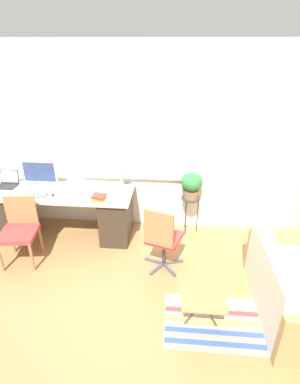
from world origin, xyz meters
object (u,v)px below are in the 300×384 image
at_px(mouse, 53,195).
at_px(desk_chair_wooden, 19,228).
at_px(book_stack, 99,198).
at_px(potted_plant, 192,184).
at_px(office_chair_swivel, 162,238).
at_px(keyboard, 32,195).
at_px(laptop, 8,183).
at_px(couch_loveseat, 294,291).
at_px(plant_stand, 190,201).
at_px(folding_stool, 203,300).
at_px(desk_lamp, 121,171).
at_px(monitor, 40,174).

relative_size(mouse, desk_chair_wooden, 0.07).
relative_size(book_stack, potted_plant, 0.53).
bearing_deg(office_chair_swivel, keyboard, 2.82).
bearing_deg(laptop, couch_loveseat, -19.38).
bearing_deg(desk_chair_wooden, plant_stand, 13.44).
relative_size(mouse, office_chair_swivel, 0.06).
height_order(laptop, couch_loveseat, laptop).
bearing_deg(desk_chair_wooden, folding_stool, -28.02).
relative_size(laptop, book_stack, 1.33).
bearing_deg(mouse, couch_loveseat, -19.53).
bearing_deg(couch_loveseat, desk_chair_wooden, 79.74).
relative_size(keyboard, book_stack, 1.98).
relative_size(book_stack, office_chair_swivel, 0.23).
bearing_deg(plant_stand, keyboard, -170.14).
height_order(desk_lamp, plant_stand, desk_lamp).
bearing_deg(desk_chair_wooden, desk_lamp, 24.24).
distance_m(monitor, office_chair_swivel, 2.04).
xyz_separation_m(monitor, keyboard, (-0.03, -0.28, -0.21)).
relative_size(desk_lamp, folding_stool, 0.87).
xyz_separation_m(desk_lamp, folding_stool, (1.08, -1.64, -0.66)).
height_order(monitor, couch_loveseat, monitor).
bearing_deg(office_chair_swivel, monitor, -5.20).
bearing_deg(desk_chair_wooden, keyboard, 80.89).
relative_size(keyboard, mouse, 7.28).
bearing_deg(plant_stand, potted_plant, 45.00).
height_order(monitor, folding_stool, monitor).
relative_size(laptop, potted_plant, 0.71).
height_order(keyboard, office_chair_swivel, office_chair_swivel).
height_order(laptop, office_chair_swivel, laptop).
bearing_deg(laptop, desk_lamp, 0.58).
relative_size(keyboard, folding_stool, 0.96).
xyz_separation_m(mouse, couch_loveseat, (3.00, -1.06, -0.48)).
distance_m(laptop, monitor, 0.55).
height_order(office_chair_swivel, potted_plant, potted_plant).
xyz_separation_m(office_chair_swivel, couch_loveseat, (1.44, -0.55, -0.22)).
relative_size(keyboard, couch_loveseat, 0.29).
xyz_separation_m(monitor, desk_chair_wooden, (-0.04, -0.73, -0.47)).
height_order(laptop, potted_plant, potted_plant).
xyz_separation_m(laptop, desk_lamp, (1.72, 0.02, 0.24)).
distance_m(office_chair_swivel, plant_stand, 0.96).
bearing_deg(book_stack, plant_stand, 19.56).
xyz_separation_m(book_stack, office_chair_swivel, (0.88, -0.44, -0.29)).
height_order(keyboard, folding_stool, keyboard).
xyz_separation_m(laptop, couch_loveseat, (3.79, -1.33, -0.51)).
height_order(desk_chair_wooden, folding_stool, desk_chair_wooden).
xyz_separation_m(laptop, plant_stand, (2.72, 0.10, -0.24)).
height_order(keyboard, desk_chair_wooden, desk_chair_wooden).
bearing_deg(laptop, monitor, -0.63).
distance_m(laptop, book_stack, 1.51).
distance_m(mouse, desk_chair_wooden, 0.62).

